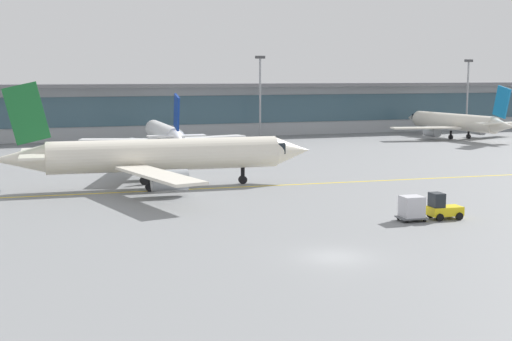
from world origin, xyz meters
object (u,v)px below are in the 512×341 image
apron_light_mast_2 (260,93)px  baggage_tug (442,208)px  cargo_dolly_lead (412,208)px  apron_light_mast_3 (468,92)px  gate_airplane_1 (164,133)px  taxiing_regional_jet (161,156)px  gate_airplane_2 (455,122)px

apron_light_mast_2 → baggage_tug: bearing=-98.5°
cargo_dolly_lead → apron_light_mast_3: bearing=55.3°
gate_airplane_1 → taxiing_regional_jet: bearing=169.9°
gate_airplane_1 → baggage_tug: gate_airplane_1 is taller
gate_airplane_2 → taxiing_regional_jet: taxiing_regional_jet is taller
gate_airplane_2 → baggage_tug: bearing=140.4°
gate_airplane_1 → gate_airplane_2: 53.19m
gate_airplane_1 → taxiing_regional_jet: (-7.44, -33.17, 0.55)m
gate_airplane_1 → baggage_tug: size_ratio=9.83×
gate_airplane_1 → taxiing_regional_jet: taxiing_regional_jet is taller
taxiing_regional_jet → baggage_tug: (17.37, -22.89, -2.28)m
gate_airplane_2 → cargo_dolly_lead: 75.36m
apron_light_mast_2 → cargo_dolly_lead: bearing=-100.6°
baggage_tug → taxiing_regional_jet: bearing=130.8°
cargo_dolly_lead → apron_light_mast_2: apron_light_mast_2 is taller
apron_light_mast_3 → apron_light_mast_2: bearing=179.5°
taxiing_regional_jet → cargo_dolly_lead: (14.71, -22.72, -2.12)m
apron_light_mast_3 → gate_airplane_1: bearing=-166.6°
taxiing_regional_jet → baggage_tug: taxiing_regional_jet is taller
taxiing_regional_jet → apron_light_mast_3: 85.92m
baggage_tug → apron_light_mast_3: 89.34m
apron_light_mast_2 → taxiing_regional_jet: bearing=-119.9°
gate_airplane_1 → apron_light_mast_2: bearing=-50.5°
baggage_tug → gate_airplane_2: bearing=57.9°
gate_airplane_1 → apron_light_mast_3: (63.47, 15.13, 5.11)m
gate_airplane_2 → baggage_tug: (-43.12, -60.00, -1.95)m
baggage_tug → apron_light_mast_3: size_ratio=0.19×
gate_airplane_2 → cargo_dolly_lead: size_ratio=13.03×
taxiing_regional_jet → apron_light_mast_2: (28.03, 48.66, 4.73)m
gate_airplane_1 → gate_airplane_2: bearing=-83.2°
cargo_dolly_lead → apron_light_mast_2: 72.93m
baggage_tug → apron_light_mast_3: apron_light_mast_3 is taller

